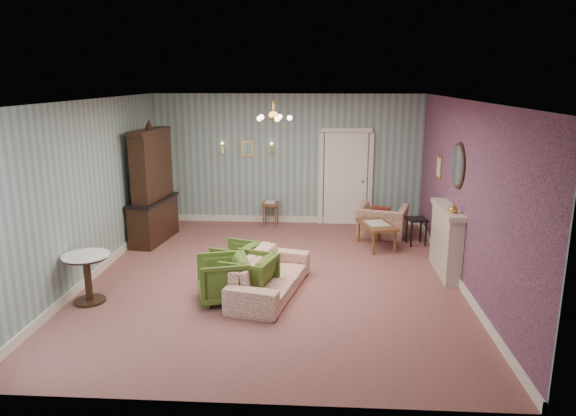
# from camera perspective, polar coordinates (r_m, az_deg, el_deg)

# --- Properties ---
(floor) EXTENTS (7.00, 7.00, 0.00)m
(floor) POSITION_cam_1_polar(r_m,az_deg,el_deg) (8.86, -1.46, -7.53)
(floor) COLOR #8F5953
(floor) RESTS_ON ground
(ceiling) EXTENTS (7.00, 7.00, 0.00)m
(ceiling) POSITION_cam_1_polar(r_m,az_deg,el_deg) (8.26, -1.59, 11.56)
(ceiling) COLOR white
(ceiling) RESTS_ON ground
(wall_back) EXTENTS (6.00, 0.00, 6.00)m
(wall_back) POSITION_cam_1_polar(r_m,az_deg,el_deg) (11.88, -0.05, 5.24)
(wall_back) COLOR gray
(wall_back) RESTS_ON ground
(wall_front) EXTENTS (6.00, 0.00, 6.00)m
(wall_front) POSITION_cam_1_polar(r_m,az_deg,el_deg) (5.10, -4.97, -6.66)
(wall_front) COLOR gray
(wall_front) RESTS_ON ground
(wall_left) EXTENTS (0.00, 7.00, 7.00)m
(wall_left) POSITION_cam_1_polar(r_m,az_deg,el_deg) (9.20, -20.49, 1.81)
(wall_left) COLOR gray
(wall_left) RESTS_ON ground
(wall_right) EXTENTS (0.00, 7.00, 7.00)m
(wall_right) POSITION_cam_1_polar(r_m,az_deg,el_deg) (8.71, 18.55, 1.33)
(wall_right) COLOR gray
(wall_right) RESTS_ON ground
(wall_right_floral) EXTENTS (0.00, 7.00, 7.00)m
(wall_right_floral) POSITION_cam_1_polar(r_m,az_deg,el_deg) (8.71, 18.45, 1.34)
(wall_right_floral) COLOR #B65B6B
(wall_right_floral) RESTS_ON ground
(door) EXTENTS (1.12, 0.12, 2.16)m
(door) POSITION_cam_1_polar(r_m,az_deg,el_deg) (11.89, 6.22, 3.36)
(door) COLOR white
(door) RESTS_ON floor
(olive_chair_a) EXTENTS (0.85, 0.88, 0.74)m
(olive_chair_a) POSITION_cam_1_polar(r_m,az_deg,el_deg) (7.94, -7.05, -7.37)
(olive_chair_a) COLOR #4B6824
(olive_chair_a) RESTS_ON floor
(olive_chair_b) EXTENTS (0.84, 0.87, 0.73)m
(olive_chair_b) POSITION_cam_1_polar(r_m,az_deg,el_deg) (8.01, -4.21, -7.14)
(olive_chair_b) COLOR #4B6824
(olive_chair_b) RESTS_ON floor
(olive_chair_c) EXTENTS (0.79, 0.81, 0.66)m
(olive_chair_c) POSITION_cam_1_polar(r_m,az_deg,el_deg) (8.80, -5.68, -5.46)
(olive_chair_c) COLOR #4B6824
(olive_chair_c) RESTS_ON floor
(sofa_chintz) EXTENTS (1.00, 2.06, 0.78)m
(sofa_chintz) POSITION_cam_1_polar(r_m,az_deg,el_deg) (8.13, -1.93, -6.61)
(sofa_chintz) COLOR #A14641
(sofa_chintz) RESTS_ON floor
(wingback_chair) EXTENTS (1.14, 0.90, 0.87)m
(wingback_chair) POSITION_cam_1_polar(r_m,az_deg,el_deg) (11.18, 10.12, -0.83)
(wingback_chair) COLOR #A14641
(wingback_chair) RESTS_ON floor
(dresser) EXTENTS (0.69, 1.50, 2.40)m
(dresser) POSITION_cam_1_polar(r_m,az_deg,el_deg) (10.86, -14.49, 2.65)
(dresser) COLOR black
(dresser) RESTS_ON floor
(fireplace) EXTENTS (0.30, 1.40, 1.16)m
(fireplace) POSITION_cam_1_polar(r_m,az_deg,el_deg) (9.27, 16.68, -3.37)
(fireplace) COLOR beige
(fireplace) RESTS_ON floor
(mantel_vase) EXTENTS (0.15, 0.15, 0.15)m
(mantel_vase) POSITION_cam_1_polar(r_m,az_deg,el_deg) (8.72, 17.42, -0.03)
(mantel_vase) COLOR gold
(mantel_vase) RESTS_ON fireplace
(oval_mirror) EXTENTS (0.04, 0.76, 0.84)m
(oval_mirror) POSITION_cam_1_polar(r_m,az_deg,el_deg) (9.01, 17.86, 4.38)
(oval_mirror) COLOR white
(oval_mirror) RESTS_ON wall_right
(framed_print) EXTENTS (0.04, 0.34, 0.42)m
(framed_print) POSITION_cam_1_polar(r_m,az_deg,el_deg) (10.35, 16.02, 4.26)
(framed_print) COLOR gold
(framed_print) RESTS_ON wall_right
(coffee_table) EXTENTS (0.78, 1.07, 0.49)m
(coffee_table) POSITION_cam_1_polar(r_m,az_deg,el_deg) (10.45, 9.50, -2.92)
(coffee_table) COLOR brown
(coffee_table) RESTS_ON floor
(side_table_black) EXTENTS (0.42, 0.42, 0.54)m
(side_table_black) POSITION_cam_1_polar(r_m,az_deg,el_deg) (10.77, 13.66, -2.48)
(side_table_black) COLOR black
(side_table_black) RESTS_ON floor
(pedestal_table) EXTENTS (0.78, 0.78, 0.74)m
(pedestal_table) POSITION_cam_1_polar(r_m,az_deg,el_deg) (8.35, -20.78, -7.12)
(pedestal_table) COLOR black
(pedestal_table) RESTS_ON floor
(nesting_table) EXTENTS (0.37, 0.46, 0.58)m
(nesting_table) POSITION_cam_1_polar(r_m,az_deg,el_deg) (11.79, -1.89, -0.57)
(nesting_table) COLOR brown
(nesting_table) RESTS_ON floor
(gilt_mirror_back) EXTENTS (0.28, 0.06, 0.36)m
(gilt_mirror_back) POSITION_cam_1_polar(r_m,az_deg,el_deg) (11.89, -4.42, 6.43)
(gilt_mirror_back) COLOR gold
(gilt_mirror_back) RESTS_ON wall_back
(sconce_left) EXTENTS (0.16, 0.12, 0.30)m
(sconce_left) POSITION_cam_1_polar(r_m,az_deg,el_deg) (11.96, -7.06, 6.41)
(sconce_left) COLOR gold
(sconce_left) RESTS_ON wall_back
(sconce_right) EXTENTS (0.16, 0.12, 0.30)m
(sconce_right) POSITION_cam_1_polar(r_m,az_deg,el_deg) (11.81, -1.77, 6.41)
(sconce_right) COLOR gold
(sconce_right) RESTS_ON wall_back
(chandelier) EXTENTS (0.56, 0.56, 0.36)m
(chandelier) POSITION_cam_1_polar(r_m,az_deg,el_deg) (8.27, -1.57, 9.69)
(chandelier) COLOR gold
(chandelier) RESTS_ON ceiling
(burgundy_cushion) EXTENTS (0.41, 0.28, 0.39)m
(burgundy_cushion) POSITION_cam_1_polar(r_m,az_deg,el_deg) (11.02, 9.96, -0.80)
(burgundy_cushion) COLOR maroon
(burgundy_cushion) RESTS_ON wingback_chair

